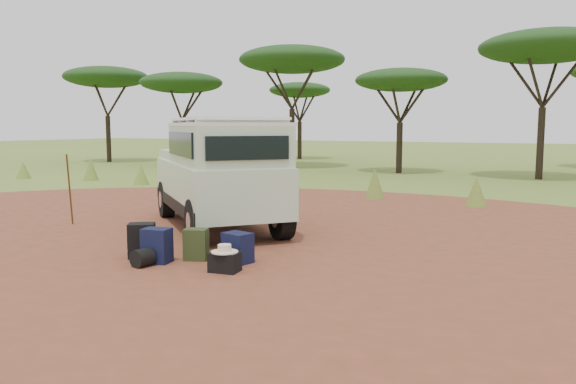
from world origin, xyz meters
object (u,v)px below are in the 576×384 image
at_px(safari_vehicle, 219,176).
at_px(backpack_black, 142,241).
at_px(backpack_navy, 157,246).
at_px(backpack_olive, 196,245).
at_px(walking_staff, 70,190).
at_px(duffel_navy, 238,248).
at_px(hard_case, 225,262).

xyz_separation_m(safari_vehicle, backpack_black, (0.40, -2.85, -0.84)).
relative_size(backpack_navy, backpack_olive, 1.08).
distance_m(walking_staff, backpack_olive, 4.60).
relative_size(backpack_olive, duffel_navy, 1.06).
xyz_separation_m(safari_vehicle, backpack_navy, (0.85, -3.00, -0.85)).
relative_size(safari_vehicle, backpack_black, 8.28).
bearing_deg(backpack_olive, backpack_navy, -155.46).
xyz_separation_m(backpack_navy, backpack_olive, (0.44, 0.44, -0.02)).
distance_m(walking_staff, hard_case, 5.52).
relative_size(backpack_navy, duffel_navy, 1.14).
height_order(safari_vehicle, backpack_navy, safari_vehicle).
relative_size(safari_vehicle, hard_case, 11.20).
relative_size(safari_vehicle, backpack_olive, 9.26).
relative_size(safari_vehicle, backpack_navy, 8.58).
bearing_deg(safari_vehicle, backpack_olive, -21.59).
xyz_separation_m(walking_staff, backpack_black, (3.47, -1.61, -0.50)).
bearing_deg(hard_case, safari_vehicle, 118.85).
xyz_separation_m(backpack_black, backpack_olive, (0.89, 0.28, -0.03)).
height_order(backpack_navy, duffel_navy, backpack_navy).
bearing_deg(backpack_olive, backpack_black, 177.19).
bearing_deg(hard_case, duffel_navy, 96.65).
relative_size(backpack_black, backpack_navy, 1.04).
bearing_deg(backpack_navy, backpack_olive, 34.97).
distance_m(walking_staff, backpack_black, 3.86).
xyz_separation_m(safari_vehicle, hard_case, (2.12, -2.98, -0.97)).
bearing_deg(safari_vehicle, backpack_navy, -32.51).
distance_m(walking_staff, backpack_navy, 4.34).
height_order(walking_staff, duffel_navy, walking_staff).
xyz_separation_m(duffel_navy, hard_case, (0.13, -0.57, -0.09)).
bearing_deg(safari_vehicle, hard_case, -12.86).
bearing_deg(safari_vehicle, backpack_black, -40.37).
xyz_separation_m(safari_vehicle, backpack_olive, (1.29, -2.56, -0.87)).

